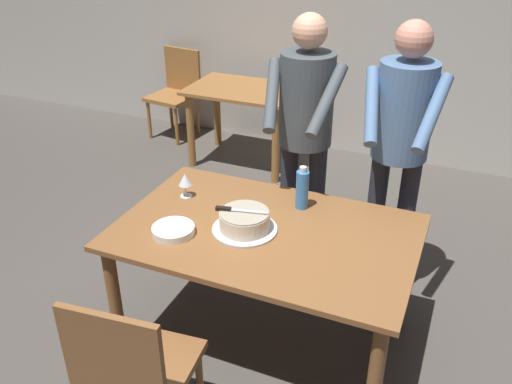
{
  "coord_description": "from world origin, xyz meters",
  "views": [
    {
      "loc": [
        0.88,
        -2.21,
        2.26
      ],
      "look_at": [
        -0.1,
        0.11,
        0.9
      ],
      "focal_mm": 38.08,
      "sensor_mm": 36.0,
      "label": 1
    }
  ],
  "objects_px": {
    "cake_knife": "(231,210)",
    "background_table": "(244,105)",
    "plate_stack": "(173,230)",
    "chair_near_side": "(134,369)",
    "water_bottle": "(302,189)",
    "person_cutting_cake": "(305,124)",
    "wine_glass_near": "(185,180)",
    "person_standing_beside": "(401,137)",
    "cake_on_platter": "(245,222)",
    "main_dining_table": "(266,247)",
    "background_chair_0": "(176,90)"
  },
  "relations": [
    {
      "from": "wine_glass_near",
      "to": "background_chair_0",
      "type": "xyz_separation_m",
      "value": [
        -1.49,
        2.39,
        -0.36
      ]
    },
    {
      "from": "plate_stack",
      "to": "wine_glass_near",
      "type": "distance_m",
      "value": 0.4
    },
    {
      "from": "person_cutting_cake",
      "to": "water_bottle",
      "type": "bearing_deg",
      "value": -72.41
    },
    {
      "from": "person_cutting_cake",
      "to": "person_standing_beside",
      "type": "relative_size",
      "value": 1.0
    },
    {
      "from": "plate_stack",
      "to": "background_chair_0",
      "type": "xyz_separation_m",
      "value": [
        -1.63,
        2.76,
        -0.28
      ]
    },
    {
      "from": "cake_on_platter",
      "to": "chair_near_side",
      "type": "distance_m",
      "value": 0.9
    },
    {
      "from": "main_dining_table",
      "to": "cake_on_platter",
      "type": "distance_m",
      "value": 0.19
    },
    {
      "from": "cake_knife",
      "to": "background_table",
      "type": "distance_m",
      "value": 2.43
    },
    {
      "from": "background_table",
      "to": "water_bottle",
      "type": "bearing_deg",
      "value": -57.54
    },
    {
      "from": "cake_on_platter",
      "to": "wine_glass_near",
      "type": "height_order",
      "value": "wine_glass_near"
    },
    {
      "from": "plate_stack",
      "to": "background_chair_0",
      "type": "bearing_deg",
      "value": 120.48
    },
    {
      "from": "cake_on_platter",
      "to": "wine_glass_near",
      "type": "distance_m",
      "value": 0.5
    },
    {
      "from": "cake_on_platter",
      "to": "person_cutting_cake",
      "type": "xyz_separation_m",
      "value": [
        0.06,
        0.75,
        0.27
      ]
    },
    {
      "from": "person_cutting_cake",
      "to": "background_chair_0",
      "type": "distance_m",
      "value": 2.79
    },
    {
      "from": "cake_knife",
      "to": "chair_near_side",
      "type": "height_order",
      "value": "chair_near_side"
    },
    {
      "from": "plate_stack",
      "to": "water_bottle",
      "type": "relative_size",
      "value": 0.88
    },
    {
      "from": "plate_stack",
      "to": "chair_near_side",
      "type": "xyz_separation_m",
      "value": [
        0.17,
        -0.65,
        -0.28
      ]
    },
    {
      "from": "person_standing_beside",
      "to": "water_bottle",
      "type": "bearing_deg",
      "value": -134.32
    },
    {
      "from": "person_standing_beside",
      "to": "wine_glass_near",
      "type": "bearing_deg",
      "value": -151.85
    },
    {
      "from": "cake_knife",
      "to": "wine_glass_near",
      "type": "distance_m",
      "value": 0.44
    },
    {
      "from": "water_bottle",
      "to": "person_cutting_cake",
      "type": "relative_size",
      "value": 0.15
    },
    {
      "from": "background_table",
      "to": "plate_stack",
      "type": "bearing_deg",
      "value": -74.23
    },
    {
      "from": "wine_glass_near",
      "to": "water_bottle",
      "type": "distance_m",
      "value": 0.67
    },
    {
      "from": "cake_on_platter",
      "to": "water_bottle",
      "type": "distance_m",
      "value": 0.4
    },
    {
      "from": "person_cutting_cake",
      "to": "background_table",
      "type": "relative_size",
      "value": 1.72
    },
    {
      "from": "main_dining_table",
      "to": "wine_glass_near",
      "type": "relative_size",
      "value": 10.71
    },
    {
      "from": "wine_glass_near",
      "to": "person_cutting_cake",
      "type": "distance_m",
      "value": 0.79
    },
    {
      "from": "cake_knife",
      "to": "person_cutting_cake",
      "type": "height_order",
      "value": "person_cutting_cake"
    },
    {
      "from": "wine_glass_near",
      "to": "chair_near_side",
      "type": "height_order",
      "value": "chair_near_side"
    },
    {
      "from": "water_bottle",
      "to": "background_chair_0",
      "type": "distance_m",
      "value": 3.13
    },
    {
      "from": "cake_knife",
      "to": "background_table",
      "type": "height_order",
      "value": "cake_knife"
    },
    {
      "from": "main_dining_table",
      "to": "plate_stack",
      "type": "height_order",
      "value": "plate_stack"
    },
    {
      "from": "person_standing_beside",
      "to": "background_table",
      "type": "xyz_separation_m",
      "value": [
        -1.62,
        1.43,
        -0.5
      ]
    },
    {
      "from": "main_dining_table",
      "to": "background_chair_0",
      "type": "bearing_deg",
      "value": 128.84
    },
    {
      "from": "chair_near_side",
      "to": "person_standing_beside",
      "type": "bearing_deg",
      "value": 64.14
    },
    {
      "from": "main_dining_table",
      "to": "chair_near_side",
      "type": "distance_m",
      "value": 0.92
    },
    {
      "from": "cake_on_platter",
      "to": "cake_knife",
      "type": "distance_m",
      "value": 0.1
    },
    {
      "from": "main_dining_table",
      "to": "person_standing_beside",
      "type": "relative_size",
      "value": 0.9
    },
    {
      "from": "cake_on_platter",
      "to": "plate_stack",
      "type": "distance_m",
      "value": 0.37
    },
    {
      "from": "cake_knife",
      "to": "chair_near_side",
      "type": "distance_m",
      "value": 0.9
    },
    {
      "from": "water_bottle",
      "to": "cake_on_platter",
      "type": "bearing_deg",
      "value": -119.81
    },
    {
      "from": "cake_on_platter",
      "to": "person_standing_beside",
      "type": "xyz_separation_m",
      "value": [
        0.62,
        0.78,
        0.27
      ]
    },
    {
      "from": "wine_glass_near",
      "to": "person_cutting_cake",
      "type": "relative_size",
      "value": 0.08
    },
    {
      "from": "cake_knife",
      "to": "water_bottle",
      "type": "height_order",
      "value": "water_bottle"
    },
    {
      "from": "background_table",
      "to": "wine_glass_near",
      "type": "bearing_deg",
      "value": -75.07
    },
    {
      "from": "water_bottle",
      "to": "person_standing_beside",
      "type": "relative_size",
      "value": 0.15
    },
    {
      "from": "background_chair_0",
      "to": "cake_knife",
      "type": "bearing_deg",
      "value": -54.2
    },
    {
      "from": "background_chair_0",
      "to": "cake_on_platter",
      "type": "bearing_deg",
      "value": -53.04
    },
    {
      "from": "main_dining_table",
      "to": "person_standing_beside",
      "type": "distance_m",
      "value": 1.0
    },
    {
      "from": "main_dining_table",
      "to": "plate_stack",
      "type": "xyz_separation_m",
      "value": [
        -0.42,
        -0.22,
        0.12
      ]
    }
  ]
}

